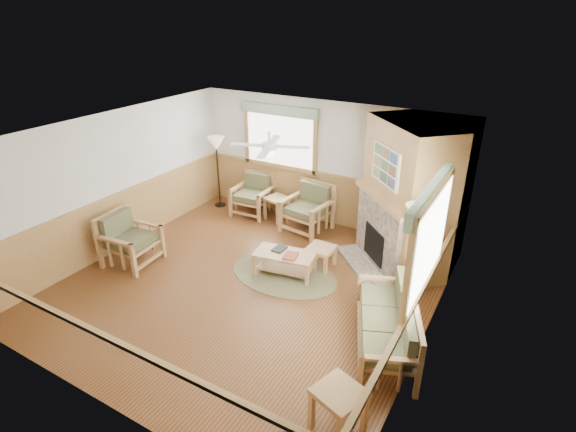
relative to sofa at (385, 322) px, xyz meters
The scene contains 24 objects.
floor 2.60m from the sofa, behind, with size 6.00×6.00×0.01m, color brown.
ceiling 3.43m from the sofa, behind, with size 6.00×6.00×0.01m, color white.
wall_back 4.28m from the sofa, 127.65° to the left, with size 6.00×0.02×2.70m, color silver.
wall_front 3.82m from the sofa, 133.42° to the right, with size 6.00×0.02×2.70m, color silver.
wall_left 5.63m from the sofa, behind, with size 0.02×6.00×2.70m, color silver.
wall_right 1.07m from the sofa, 34.13° to the left, with size 0.02×6.00×2.70m, color silver.
wainscot 2.57m from the sofa, behind, with size 6.00×6.00×1.10m, color #A57B43, non-canonical shape.
fireplace 2.58m from the sofa, 101.99° to the left, with size 2.20×2.20×2.70m, color #A57B43, non-canonical shape.
window_back 5.33m from the sofa, 138.19° to the left, with size 1.90×0.16×1.50m, color white, non-canonical shape.
window_right 2.15m from the sofa, 14.36° to the left, with size 0.16×1.90×1.50m, color white, non-canonical shape.
ceiling_fan 3.23m from the sofa, 164.95° to the left, with size 1.24×1.24×0.36m, color white, non-canonical shape.
sofa is the anchor object (origin of this frame).
armchair_back_left 5.05m from the sofa, 145.58° to the left, with size 0.81×0.81×0.91m, color #AF8352, non-canonical shape.
armchair_back_right 3.81m from the sofa, 134.46° to the left, with size 0.89×0.89×1.00m, color #AF8352, non-canonical shape.
armchair_left 4.89m from the sofa, behind, with size 0.87×0.87×0.97m, color #AF8352, non-canonical shape.
coffee_table 2.40m from the sofa, 156.47° to the left, with size 1.07×0.53×0.43m, color #AF8352, non-canonical shape.
end_table_chairs 4.51m from the sofa, 140.73° to the left, with size 0.48×0.46×0.53m, color #AF8352, non-canonical shape.
end_table_sofa 1.60m from the sofa, 90.00° to the right, with size 0.52×0.50×0.58m, color #AF8352, non-canonical shape.
footstool 2.31m from the sofa, 139.10° to the left, with size 0.47×0.47×0.41m, color #AF8352, non-canonical shape.
braided_rug 2.40m from the sofa, 157.39° to the left, with size 2.01×2.01×0.01m, color brown.
floor_lamp_left 5.84m from the sofa, 151.04° to the left, with size 0.39×0.39×1.72m, color black, non-canonical shape.
floor_lamp_right 1.25m from the sofa, 90.00° to the left, with size 0.41×0.41×1.77m, color black, non-canonical shape.
book_red 2.23m from the sofa, 156.11° to the left, with size 0.22×0.30×0.03m, color maroon.
book_dark 2.55m from the sofa, 156.37° to the left, with size 0.20×0.27×0.03m, color black.
Camera 1 is at (3.88, -5.34, 4.44)m, focal length 28.00 mm.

